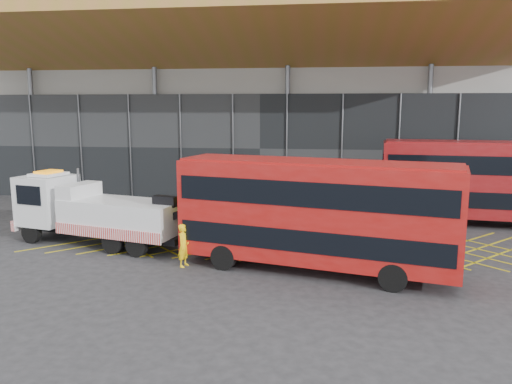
# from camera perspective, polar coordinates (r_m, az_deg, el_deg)

# --- Properties ---
(ground_plane) EXTENTS (120.00, 120.00, 0.00)m
(ground_plane) POSITION_cam_1_polar(r_m,az_deg,el_deg) (27.18, -6.73, -5.38)
(ground_plane) COLOR #27272A
(road_markings) EXTENTS (27.96, 7.16, 0.01)m
(road_markings) POSITION_cam_1_polar(r_m,az_deg,el_deg) (26.40, 5.20, -5.80)
(road_markings) COLOR gold
(road_markings) RESTS_ON ground_plane
(construction_building) EXTENTS (55.00, 23.97, 18.00)m
(construction_building) POSITION_cam_1_polar(r_m,az_deg,el_deg) (44.12, 1.51, 12.18)
(construction_building) COLOR gray
(construction_building) RESTS_ON ground_plane
(recovery_truck) EXTENTS (10.83, 4.81, 3.78)m
(recovery_truck) POSITION_cam_1_polar(r_m,az_deg,el_deg) (27.02, -18.20, -2.09)
(recovery_truck) COLOR black
(recovery_truck) RESTS_ON ground_plane
(bus_towed) EXTENTS (12.13, 5.51, 4.82)m
(bus_towed) POSITION_cam_1_polar(r_m,az_deg,el_deg) (21.33, 6.76, -2.16)
(bus_towed) COLOR #9E0F0C
(bus_towed) RESTS_ON ground_plane
(bus_second) EXTENTS (12.61, 4.20, 5.04)m
(bus_second) POSITION_cam_1_polar(r_m,az_deg,el_deg) (32.73, 25.11, 1.32)
(bus_second) COLOR maroon
(bus_second) RESTS_ON ground_plane
(worker) EXTENTS (0.63, 0.80, 1.93)m
(worker) POSITION_cam_1_polar(r_m,az_deg,el_deg) (22.50, -8.25, -6.06)
(worker) COLOR yellow
(worker) RESTS_ON ground_plane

